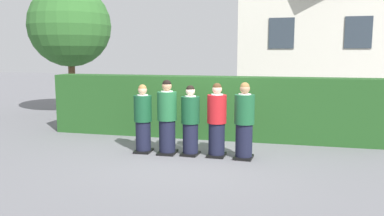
# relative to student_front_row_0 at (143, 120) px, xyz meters

# --- Properties ---
(ground_plane) EXTENTS (60.00, 60.00, 0.00)m
(ground_plane) POSITION_rel_student_front_row_0_xyz_m (1.14, 0.02, -0.73)
(ground_plane) COLOR slate
(student_front_row_0) EXTENTS (0.40, 0.49, 1.55)m
(student_front_row_0) POSITION_rel_student_front_row_0_xyz_m (0.00, 0.00, 0.00)
(student_front_row_0) COLOR black
(student_front_row_0) RESTS_ON ground
(student_front_row_1) EXTENTS (0.43, 0.48, 1.66)m
(student_front_row_1) POSITION_rel_student_front_row_0_xyz_m (0.57, -0.01, 0.06)
(student_front_row_1) COLOR black
(student_front_row_1) RESTS_ON ground
(student_front_row_2) EXTENTS (0.40, 0.47, 1.55)m
(student_front_row_2) POSITION_rel_student_front_row_0_xyz_m (1.10, 0.02, 0.00)
(student_front_row_2) COLOR black
(student_front_row_2) RESTS_ON ground
(student_in_red_blazer) EXTENTS (0.42, 0.51, 1.61)m
(student_in_red_blazer) POSITION_rel_student_front_row_0_xyz_m (1.68, 0.04, 0.03)
(student_in_red_blazer) COLOR black
(student_in_red_blazer) RESTS_ON ground
(student_front_row_4) EXTENTS (0.43, 0.49, 1.64)m
(student_front_row_4) POSITION_rel_student_front_row_0_xyz_m (2.28, -0.00, 0.04)
(student_front_row_4) COLOR black
(student_front_row_4) RESTS_ON ground
(hedge) EXTENTS (8.65, 0.70, 1.63)m
(hedge) POSITION_rel_student_front_row_0_xyz_m (1.14, 1.87, 0.08)
(hedge) COLOR #214C1E
(hedge) RESTS_ON ground
(school_building_main) EXTENTS (6.11, 3.75, 6.48)m
(school_building_main) POSITION_rel_student_front_row_0_xyz_m (4.19, 8.29, 2.59)
(school_building_main) COLOR beige
(school_building_main) RESTS_ON ground
(oak_tree_left) EXTENTS (2.93, 2.93, 4.67)m
(oak_tree_left) POSITION_rel_student_front_row_0_xyz_m (-4.50, 4.62, 2.46)
(oak_tree_left) COLOR brown
(oak_tree_left) RESTS_ON ground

